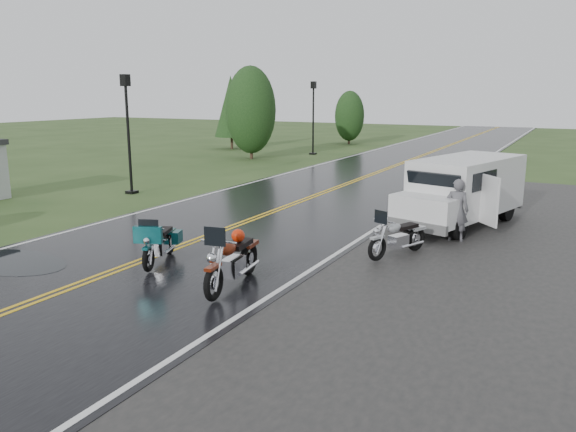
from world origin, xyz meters
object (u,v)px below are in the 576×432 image
object	(u,v)px
van_white	(408,196)
lamp_post_far_left	(313,118)
lamp_post_near_left	(128,134)
motorcycle_silver	(377,239)
motorcycle_teal	(148,249)
person_at_van	(457,211)
motorcycle_red	(213,269)

from	to	relation	value
van_white	lamp_post_far_left	world-z (taller)	lamp_post_far_left
lamp_post_near_left	motorcycle_silver	bearing A→B (deg)	-20.81
motorcycle_silver	lamp_post_far_left	xyz separation A→B (m)	(-11.35, 20.63, 1.73)
motorcycle_teal	person_at_van	distance (m)	7.95
motorcycle_silver	person_at_van	xyz separation A→B (m)	(1.20, 2.83, 0.25)
motorcycle_red	motorcycle_teal	size ratio (longest dim) A/B	1.19
motorcycle_red	lamp_post_far_left	xyz separation A→B (m)	(-9.49, 24.49, 1.63)
motorcycle_silver	motorcycle_red	bearing A→B (deg)	-93.48
motorcycle_teal	van_white	size ratio (longest dim) A/B	0.38
motorcycle_teal	van_white	world-z (taller)	van_white
motorcycle_teal	motorcycle_silver	world-z (taller)	motorcycle_silver
motorcycle_red	lamp_post_near_left	size ratio (longest dim) A/B	0.51
lamp_post_near_left	motorcycle_red	bearing A→B (deg)	-40.38
motorcycle_silver	van_white	xyz separation A→B (m)	(-0.28, 3.39, 0.44)
lamp_post_near_left	lamp_post_far_left	xyz separation A→B (m)	(0.22, 16.23, 0.01)
motorcycle_teal	person_at_van	world-z (taller)	person_at_van
motorcycle_red	person_at_van	size ratio (longest dim) A/B	1.40
lamp_post_far_left	motorcycle_silver	bearing A→B (deg)	-61.18
motorcycle_silver	lamp_post_near_left	xyz separation A→B (m)	(-11.57, 4.40, 1.72)
lamp_post_near_left	van_white	bearing A→B (deg)	-5.12
van_white	lamp_post_near_left	distance (m)	11.40
motorcycle_red	lamp_post_near_left	distance (m)	12.85
person_at_van	motorcycle_teal	bearing A→B (deg)	47.24
motorcycle_red	motorcycle_silver	distance (m)	4.28
person_at_van	lamp_post_far_left	world-z (taller)	lamp_post_far_left
motorcycle_red	van_white	size ratio (longest dim) A/B	0.45
motorcycle_silver	person_at_van	size ratio (longest dim) A/B	1.19
person_at_van	lamp_post_near_left	world-z (taller)	lamp_post_near_left
motorcycle_red	motorcycle_silver	size ratio (longest dim) A/B	1.18
lamp_post_near_left	lamp_post_far_left	bearing A→B (deg)	89.24
motorcycle_teal	lamp_post_near_left	world-z (taller)	lamp_post_near_left
person_at_van	lamp_post_near_left	xyz separation A→B (m)	(-12.77, 1.57, 1.47)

